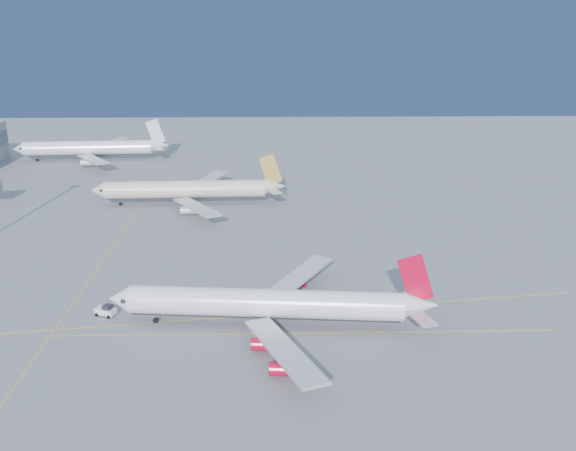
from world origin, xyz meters
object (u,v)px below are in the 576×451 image
(airliner_etihad, at_px, (190,190))
(airliner_third, at_px, (92,148))
(airliner_virgin, at_px, (272,304))
(pushback_tug, at_px, (106,310))

(airliner_etihad, bearing_deg, airliner_third, 123.70)
(airliner_virgin, relative_size, pushback_tug, 13.87)
(airliner_third, bearing_deg, airliner_etihad, -58.10)
(airliner_etihad, xyz_separation_m, airliner_third, (-46.08, 64.39, 0.27))
(airliner_third, relative_size, pushback_tug, 14.01)
(airliner_etihad, distance_m, pushback_tug, 76.19)
(airliner_virgin, xyz_separation_m, airliner_etihad, (-24.61, 81.13, 0.19))
(airliner_virgin, height_order, pushback_tug, airliner_virgin)
(airliner_third, xyz_separation_m, pushback_tug, (39.44, -140.20, -3.88))
(airliner_etihad, bearing_deg, airliner_virgin, -75.02)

